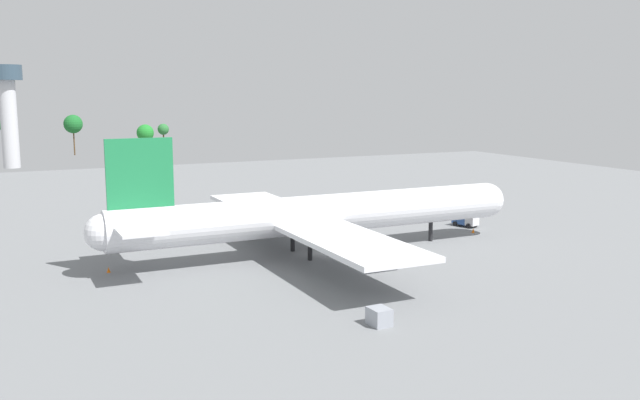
{
  "coord_description": "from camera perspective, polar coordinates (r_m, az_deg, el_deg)",
  "views": [
    {
      "loc": [
        -45.09,
        -94.02,
        24.97
      ],
      "look_at": [
        0.0,
        0.0,
        8.46
      ],
      "focal_mm": 38.39,
      "sensor_mm": 36.0,
      "label": 1
    }
  ],
  "objects": [
    {
      "name": "control_tower",
      "position": [
        248.22,
        -24.58,
        7.24
      ],
      "size": [
        10.15,
        10.15,
        33.72
      ],
      "color": "silver",
      "rests_on": "ground_plane"
    },
    {
      "name": "ground_plane",
      "position": [
        107.22,
        0.0,
        -4.47
      ],
      "size": [
        281.22,
        281.22,
        0.0
      ],
      "primitive_type": "plane",
      "color": "slate"
    },
    {
      "name": "safety_cone_nose",
      "position": [
        125.65,
        12.65,
        -2.5
      ],
      "size": [
        0.54,
        0.54,
        0.78
      ],
      "primitive_type": "cone",
      "color": "orange",
      "rests_on": "ground_plane"
    },
    {
      "name": "safety_cone_tail",
      "position": [
        100.44,
        -17.21,
        -5.58
      ],
      "size": [
        0.54,
        0.54,
        0.77
      ],
      "primitive_type": "cone",
      "color": "orange",
      "rests_on": "ground_plane"
    },
    {
      "name": "baggage_tug",
      "position": [
        130.87,
        12.06,
        -1.68
      ],
      "size": [
        3.49,
        5.22,
        2.22
      ],
      "color": "silver",
      "rests_on": "ground_plane"
    },
    {
      "name": "cargo_container_fore",
      "position": [
        75.18,
        4.96,
        -9.65
      ],
      "size": [
        2.17,
        2.58,
        1.93
      ],
      "color": "#999EA8",
      "rests_on": "ground_plane"
    },
    {
      "name": "cargo_airplane",
      "position": [
        105.74,
        -0.24,
        -1.25
      ],
      "size": [
        70.31,
        59.25,
        18.79
      ],
      "color": "silver",
      "rests_on": "ground_plane"
    },
    {
      "name": "tree_line_backdrop",
      "position": [
        288.45,
        -22.75,
        5.28
      ],
      "size": [
        90.88,
        7.49,
        16.07
      ],
      "color": "#51381E",
      "rests_on": "ground_plane"
    }
  ]
}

